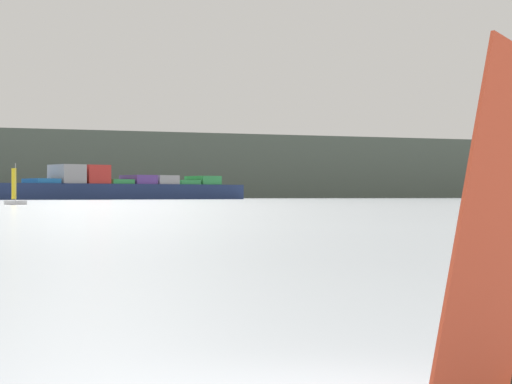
% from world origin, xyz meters
% --- Properties ---
extents(cargo_ship, '(189.09, 98.63, 34.77)m').
position_xyz_m(cargo_ship, '(47.44, 541.16, 7.66)').
color(cargo_ship, navy).
rests_on(cargo_ship, ground_plane).
extents(distant_headland, '(1387.71, 643.00, 52.46)m').
position_xyz_m(distant_headland, '(151.15, 1004.96, 26.23)').
color(distant_headland, '#4C564C').
rests_on(distant_headland, ground_plane).
extents(small_sailboat, '(5.63, 7.26, 10.48)m').
position_xyz_m(small_sailboat, '(2.40, 245.46, 0.91)').
color(small_sailboat, white).
rests_on(small_sailboat, ground_plane).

